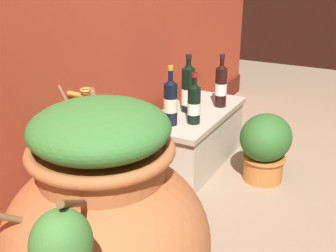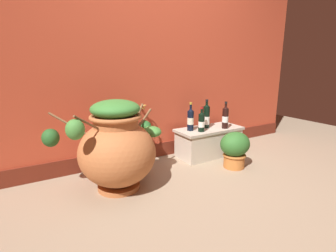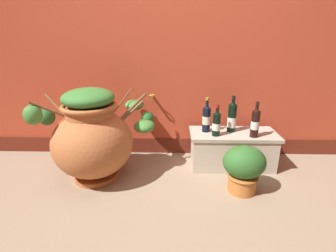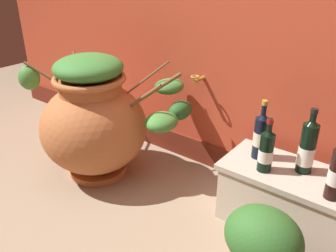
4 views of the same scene
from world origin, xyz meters
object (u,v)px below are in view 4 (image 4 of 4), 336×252
wine_bottle_right (307,146)px  terracotta_urn (95,119)px  wine_bottle_left (266,149)px  wine_bottle_back (261,135)px  potted_shrub (262,246)px

wine_bottle_right → terracotta_urn: bearing=-166.6°
terracotta_urn → wine_bottle_left: bearing=9.5°
wine_bottle_left → wine_bottle_right: bearing=35.1°
wine_bottle_right → wine_bottle_back: bearing=-177.7°
wine_bottle_left → potted_shrub: wine_bottle_left is taller
terracotta_urn → wine_bottle_back: terracotta_urn is taller
wine_bottle_right → potted_shrub: (0.01, -0.47, -0.26)m
wine_bottle_left → potted_shrub: size_ratio=0.73×
terracotta_urn → potted_shrub: 1.25m
terracotta_urn → wine_bottle_back: 1.02m
wine_bottle_back → potted_shrub: size_ratio=0.83×
wine_bottle_back → potted_shrub: wine_bottle_back is taller
wine_bottle_left → wine_bottle_back: (-0.08, 0.10, 0.02)m
terracotta_urn → potted_shrub: (1.23, -0.19, -0.17)m
wine_bottle_left → wine_bottle_back: wine_bottle_back is taller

